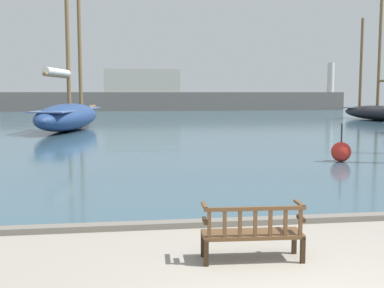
{
  "coord_description": "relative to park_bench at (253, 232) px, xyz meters",
  "views": [
    {
      "loc": [
        -2.36,
        -5.47,
        2.68
      ],
      "look_at": [
        -0.18,
        10.0,
        1.0
      ],
      "focal_mm": 45.0,
      "sensor_mm": 36.0,
      "label": 1
    }
  ],
  "objects": [
    {
      "name": "harbor_water",
      "position": [
        0.36,
        42.22,
        -0.43
      ],
      "size": [
        100.0,
        80.0,
        0.08
      ],
      "primitive_type": "cube",
      "color": "#385666",
      "rests_on": "ground"
    },
    {
      "name": "quay_edge_kerb",
      "position": [
        0.36,
        2.07,
        -0.41
      ],
      "size": [
        40.0,
        0.3,
        0.12
      ],
      "primitive_type": "cube",
      "color": "slate",
      "rests_on": "ground"
    },
    {
      "name": "park_bench",
      "position": [
        0.0,
        0.0,
        0.0
      ],
      "size": [
        1.62,
        0.6,
        0.92
      ],
      "color": "#322113",
      "rests_on": "ground"
    },
    {
      "name": "sailboat_distant_harbor",
      "position": [
        -5.8,
        26.66,
        0.74
      ],
      "size": [
        4.72,
        13.41,
        13.04
      ],
      "color": "navy",
      "rests_on": "harbor_water"
    },
    {
      "name": "sailboat_far_starboard",
      "position": [
        21.64,
        34.97,
        0.55
      ],
      "size": [
        4.31,
        10.1,
        12.84
      ],
      "color": "black",
      "rests_on": "harbor_water"
    },
    {
      "name": "channel_buoy",
      "position": [
        6.08,
        9.76,
        -0.01
      ],
      "size": [
        0.74,
        0.74,
        1.44
      ],
      "color": "red",
      "rests_on": "harbor_water"
    },
    {
      "name": "far_breakwater",
      "position": [
        0.66,
        61.35,
        1.36
      ],
      "size": [
        59.56,
        2.4,
        7.07
      ],
      "color": "#66605B",
      "rests_on": "ground"
    }
  ]
}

